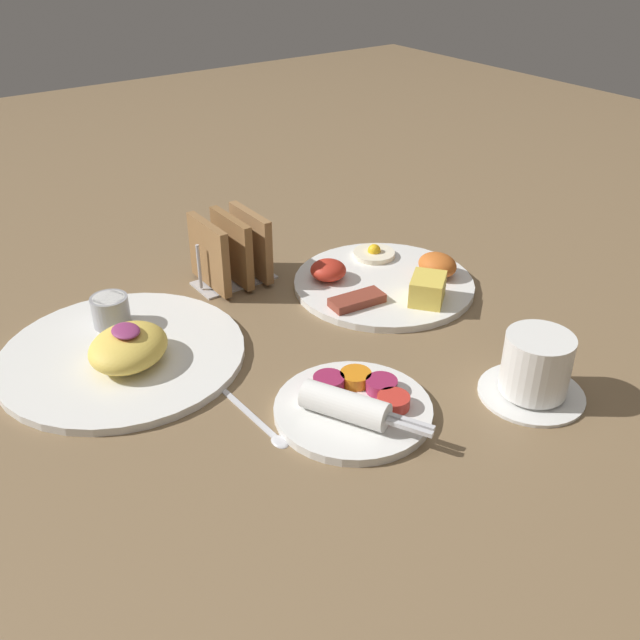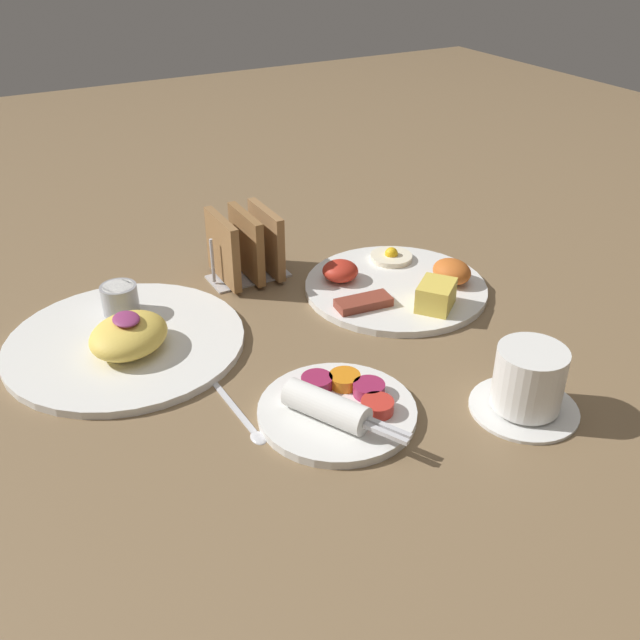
# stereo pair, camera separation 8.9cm
# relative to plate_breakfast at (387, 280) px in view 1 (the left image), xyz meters

# --- Properties ---
(ground_plane) EXTENTS (3.00, 3.00, 0.00)m
(ground_plane) POSITION_rel_plate_breakfast_xyz_m (0.01, -0.21, -0.01)
(ground_plane) COLOR brown
(plate_breakfast) EXTENTS (0.26, 0.26, 0.05)m
(plate_breakfast) POSITION_rel_plate_breakfast_xyz_m (0.00, 0.00, 0.00)
(plate_breakfast) COLOR white
(plate_breakfast) RESTS_ON ground_plane
(plate_condiments) EXTENTS (0.19, 0.17, 0.04)m
(plate_condiments) POSITION_rel_plate_breakfast_xyz_m (0.20, -0.22, -0.00)
(plate_condiments) COLOR white
(plate_condiments) RESTS_ON ground_plane
(plate_foreground) EXTENTS (0.30, 0.30, 0.06)m
(plate_foreground) POSITION_rel_plate_breakfast_xyz_m (-0.05, -0.38, 0.00)
(plate_foreground) COLOR white
(plate_foreground) RESTS_ON ground_plane
(toast_rack) EXTENTS (0.10, 0.12, 0.10)m
(toast_rack) POSITION_rel_plate_breakfast_xyz_m (-0.15, -0.17, 0.04)
(toast_rack) COLOR #B7B7BC
(toast_rack) RESTS_ON ground_plane
(coffee_cup) EXTENTS (0.12, 0.12, 0.08)m
(coffee_cup) POSITION_rel_plate_breakfast_xyz_m (0.29, -0.03, 0.02)
(coffee_cup) COLOR white
(coffee_cup) RESTS_ON ground_plane
(teaspoon) EXTENTS (0.13, 0.02, 0.01)m
(teaspoon) POSITION_rel_plate_breakfast_xyz_m (0.16, -0.31, -0.01)
(teaspoon) COLOR silver
(teaspoon) RESTS_ON ground_plane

